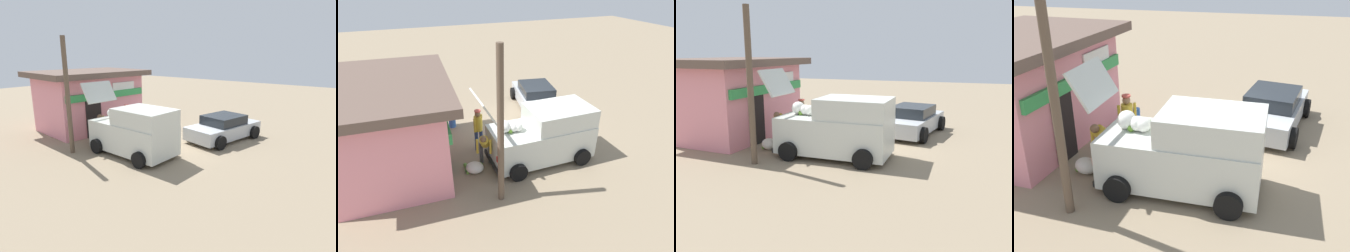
% 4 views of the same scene
% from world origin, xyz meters
% --- Properties ---
extents(ground_plane, '(60.00, 60.00, 0.00)m').
position_xyz_m(ground_plane, '(0.00, 0.00, 0.00)').
color(ground_plane, gray).
extents(storefront_bar, '(6.19, 4.68, 3.35)m').
position_xyz_m(storefront_bar, '(-1.00, 5.66, 1.73)').
color(storefront_bar, pink).
rests_on(storefront_bar, ground_plane).
extents(delivery_van, '(2.19, 4.44, 3.02)m').
position_xyz_m(delivery_van, '(-2.59, 0.29, 1.05)').
color(delivery_van, silver).
rests_on(delivery_van, ground_plane).
extents(parked_sedan, '(4.30, 2.73, 1.27)m').
position_xyz_m(parked_sedan, '(1.84, -1.61, 0.61)').
color(parked_sedan, '#B2B7BC').
rests_on(parked_sedan, ground_plane).
extents(vendor_standing, '(0.48, 0.48, 1.75)m').
position_xyz_m(vendor_standing, '(-1.04, 2.46, 1.01)').
color(vendor_standing, navy).
rests_on(vendor_standing, ground_plane).
extents(customer_bending, '(0.76, 0.67, 1.47)m').
position_xyz_m(customer_bending, '(-2.30, 2.58, 0.90)').
color(customer_bending, '#4C4C51').
rests_on(customer_bending, ground_plane).
extents(unloaded_banana_pile, '(0.86, 0.79, 0.43)m').
position_xyz_m(unloaded_banana_pile, '(-2.54, 3.09, 0.19)').
color(unloaded_banana_pile, silver).
rests_on(unloaded_banana_pile, ground_plane).
extents(paint_bucket, '(0.33, 0.33, 0.41)m').
position_xyz_m(paint_bucket, '(1.23, 3.11, 0.20)').
color(paint_bucket, blue).
rests_on(paint_bucket, ground_plane).
extents(utility_pole, '(0.20, 0.20, 5.03)m').
position_xyz_m(utility_pole, '(-4.22, 2.65, 2.52)').
color(utility_pole, brown).
rests_on(utility_pole, ground_plane).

